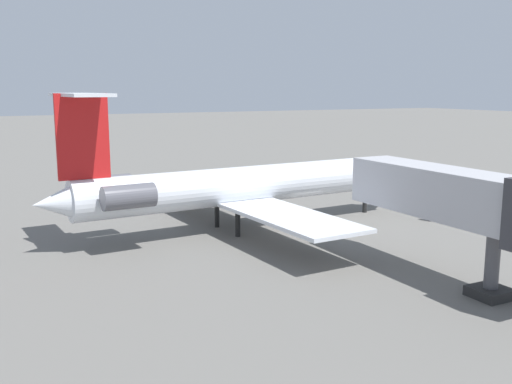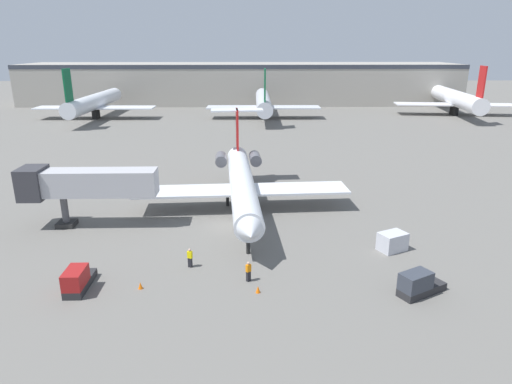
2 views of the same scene
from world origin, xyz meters
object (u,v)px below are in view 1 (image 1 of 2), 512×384
(traffic_cone_near, at_px, (498,222))
(ground_crew_loader, at_px, (431,210))
(jet_bridge, at_px, (467,200))
(regional_jet, at_px, (240,185))
(cargo_container_uld, at_px, (281,181))
(traffic_cone_far, at_px, (421,200))
(ground_crew_marshaller, at_px, (411,197))
(baggage_tug_trailing, at_px, (346,176))

(traffic_cone_near, bearing_deg, ground_crew_loader, 46.12)
(jet_bridge, relative_size, traffic_cone_near, 24.73)
(regional_jet, height_order, cargo_container_uld, regional_jet)
(traffic_cone_far, bearing_deg, ground_crew_marshaller, 111.75)
(ground_crew_marshaller, xyz_separation_m, ground_crew_loader, (-4.93, 2.49, 0.00))
(jet_bridge, xyz_separation_m, cargo_container_uld, (30.19, -6.36, -3.74))
(cargo_container_uld, height_order, traffic_cone_near, cargo_container_uld)
(regional_jet, height_order, baggage_tug_trailing, regional_jet)
(ground_crew_marshaller, xyz_separation_m, traffic_cone_far, (0.72, -1.80, -0.58))
(ground_crew_loader, height_order, traffic_cone_near, ground_crew_loader)
(regional_jet, height_order, jet_bridge, regional_jet)
(jet_bridge, xyz_separation_m, ground_crew_loader, (12.11, -9.38, -3.73))
(ground_crew_loader, xyz_separation_m, traffic_cone_near, (-3.41, -3.55, -0.58))
(regional_jet, xyz_separation_m, jet_bridge, (-16.29, -4.97, 1.25))
(baggage_tug_trailing, bearing_deg, traffic_cone_far, 177.72)
(ground_crew_marshaller, relative_size, ground_crew_loader, 1.00)
(jet_bridge, height_order, traffic_cone_far, jet_bridge)
(regional_jet, xyz_separation_m, cargo_container_uld, (13.90, -11.33, -2.49))
(regional_jet, relative_size, jet_bridge, 2.21)
(baggage_tug_trailing, distance_m, traffic_cone_far, 12.04)
(regional_jet, bearing_deg, jet_bridge, -163.03)
(traffic_cone_near, bearing_deg, jet_bridge, 123.95)
(ground_crew_marshaller, bearing_deg, traffic_cone_far, -68.25)
(jet_bridge, bearing_deg, ground_crew_marshaller, -34.85)
(ground_crew_loader, bearing_deg, traffic_cone_near, -133.88)
(regional_jet, height_order, ground_crew_marshaller, regional_jet)
(ground_crew_loader, bearing_deg, regional_jet, 73.76)
(ground_crew_loader, height_order, cargo_container_uld, cargo_container_uld)
(regional_jet, xyz_separation_m, traffic_cone_near, (-7.59, -17.89, -3.06))
(ground_crew_loader, bearing_deg, jet_bridge, 142.26)
(traffic_cone_near, bearing_deg, ground_crew_marshaller, 7.22)
(regional_jet, relative_size, traffic_cone_far, 54.54)
(regional_jet, distance_m, traffic_cone_near, 19.68)
(regional_jet, distance_m, cargo_container_uld, 18.10)
(regional_jet, xyz_separation_m, baggage_tug_trailing, (13.48, -19.11, -2.50))
(jet_bridge, xyz_separation_m, traffic_cone_far, (17.76, -13.66, -4.31))
(ground_crew_marshaller, distance_m, baggage_tug_trailing, 12.93)
(regional_jet, distance_m, ground_crew_marshaller, 17.04)
(jet_bridge, relative_size, ground_crew_marshaller, 8.05)
(ground_crew_marshaller, height_order, baggage_tug_trailing, baggage_tug_trailing)
(ground_crew_loader, xyz_separation_m, cargo_container_uld, (18.08, 3.02, -0.01))
(jet_bridge, bearing_deg, ground_crew_loader, -37.74)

